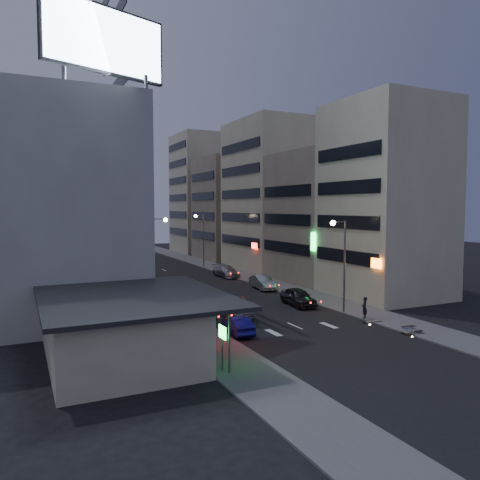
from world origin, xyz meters
TOP-DOWN VIEW (x-y plane):
  - ground at (0.00, 0.00)m, footprint 180.00×180.00m
  - sidewalk_left at (-8.00, 30.00)m, footprint 4.00×120.00m
  - sidewalk_right at (8.00, 30.00)m, footprint 4.00×120.00m
  - food_court at (-13.90, 2.00)m, footprint 11.00×13.00m
  - white_building at (-17.00, 20.00)m, footprint 14.00×24.00m
  - shophouse_near at (15.00, 10.50)m, footprint 10.00×11.00m
  - shophouse_mid at (15.50, 22.00)m, footprint 11.00×12.00m
  - shophouse_far at (15.00, 35.00)m, footprint 10.00×14.00m
  - far_left_a at (-15.50, 45.00)m, footprint 11.00×10.00m
  - far_left_b at (-16.00, 58.00)m, footprint 12.00×10.00m
  - far_right_a at (15.50, 50.00)m, footprint 11.00×12.00m
  - far_right_b at (16.00, 64.00)m, footprint 12.00×12.00m
  - billboard at (-12.99, 9.97)m, footprint 9.52×3.75m
  - street_lamp_right_near at (5.90, 6.00)m, footprint 1.60×0.44m
  - street_lamp_left at (-5.90, 22.00)m, footprint 1.60×0.44m
  - street_lamp_right_far at (5.90, 40.00)m, footprint 1.60×0.44m
  - parked_car_right_near at (4.37, 10.34)m, footprint 2.41×5.00m
  - parked_car_right_mid at (5.54, 19.59)m, footprint 2.13×4.87m
  - parked_car_left at (-5.32, 34.65)m, footprint 2.91×5.63m
  - parked_car_right_far at (5.60, 29.96)m, footprint 2.28×5.30m
  - road_car_blue at (-5.00, 3.86)m, footprint 1.84×4.11m
  - road_car_silver at (-2.72, 9.31)m, footprint 3.34×6.04m
  - person at (6.30, 3.30)m, footprint 0.77×0.73m
  - scooter_black_a at (7.21, -1.84)m, footprint 0.82×1.86m
  - scooter_silver_a at (7.48, -1.22)m, footprint 0.84×2.09m
  - scooter_blue at (7.59, -0.62)m, footprint 0.69×1.65m
  - scooter_black_b at (8.10, -0.09)m, footprint 0.62×1.81m
  - scooter_silver_b at (6.81, 2.22)m, footprint 0.74×1.89m

SIDE VIEW (x-z plane):
  - ground at x=0.00m, z-range 0.00..0.00m
  - sidewalk_left at x=-8.00m, z-range 0.00..0.12m
  - sidewalk_right at x=8.00m, z-range 0.00..0.12m
  - scooter_blue at x=7.59m, z-range 0.12..1.10m
  - road_car_blue at x=-5.00m, z-range 0.00..1.31m
  - scooter_black_a at x=7.21m, z-range 0.12..1.22m
  - scooter_black_b at x=8.10m, z-range 0.12..1.22m
  - scooter_silver_b at x=6.81m, z-range 0.12..1.25m
  - scooter_silver_a at x=7.48m, z-range 0.12..1.37m
  - parked_car_left at x=-5.32m, z-range 0.00..1.52m
  - parked_car_right_far at x=5.60m, z-range 0.00..1.52m
  - parked_car_right_mid at x=5.54m, z-range 0.00..1.56m
  - parked_car_right_near at x=4.37m, z-range 0.00..1.65m
  - road_car_silver at x=-2.72m, z-range 0.00..1.66m
  - person at x=6.30m, z-range 0.12..1.89m
  - food_court at x=-13.90m, z-range 0.05..3.92m
  - street_lamp_right_near at x=5.90m, z-range 1.35..9.37m
  - street_lamp_left at x=-5.90m, z-range 1.35..9.37m
  - street_lamp_right_far at x=5.90m, z-range 1.35..9.37m
  - far_left_b at x=-16.00m, z-range 0.00..15.00m
  - shophouse_mid at x=15.50m, z-range 0.00..16.00m
  - white_building at x=-17.00m, z-range 0.00..18.00m
  - far_right_a at x=15.50m, z-range 0.00..18.00m
  - shophouse_near at x=15.00m, z-range 0.00..20.00m
  - far_left_a at x=-15.50m, z-range 0.00..20.00m
  - shophouse_far at x=15.00m, z-range 0.00..22.00m
  - far_right_b at x=16.00m, z-range 0.00..24.00m
  - billboard at x=-12.99m, z-range 18.56..24.76m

